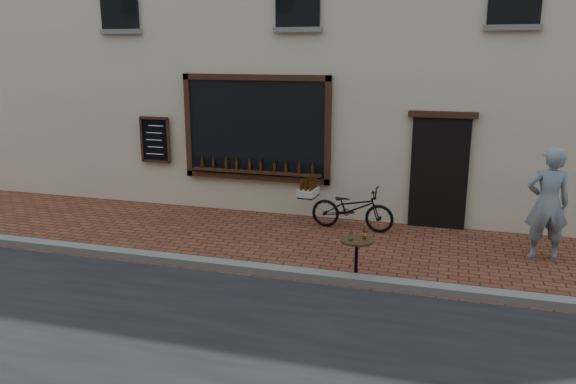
# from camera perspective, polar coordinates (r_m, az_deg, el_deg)

# --- Properties ---
(ground) EXTENTS (90.00, 90.00, 0.00)m
(ground) POSITION_cam_1_polar(r_m,az_deg,el_deg) (8.71, 1.18, -9.16)
(ground) COLOR #5E2D1E
(ground) RESTS_ON ground
(kerb) EXTENTS (90.00, 0.25, 0.12)m
(kerb) POSITION_cam_1_polar(r_m,az_deg,el_deg) (8.87, 1.52, -8.31)
(kerb) COLOR slate
(kerb) RESTS_ON ground
(cargo_bicycle) EXTENTS (1.94, 0.70, 0.93)m
(cargo_bicycle) POSITION_cam_1_polar(r_m,az_deg,el_deg) (11.12, 6.38, -1.59)
(cargo_bicycle) COLOR black
(cargo_bicycle) RESTS_ON ground
(bistro_table) EXTENTS (0.51, 0.51, 0.88)m
(bistro_table) POSITION_cam_1_polar(r_m,az_deg,el_deg) (8.70, 6.99, -5.97)
(bistro_table) COLOR black
(bistro_table) RESTS_ON ground
(pedestrian) EXTENTS (0.76, 0.54, 1.94)m
(pedestrian) POSITION_cam_1_polar(r_m,az_deg,el_deg) (10.31, 24.87, -1.09)
(pedestrian) COLOR gray
(pedestrian) RESTS_ON ground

